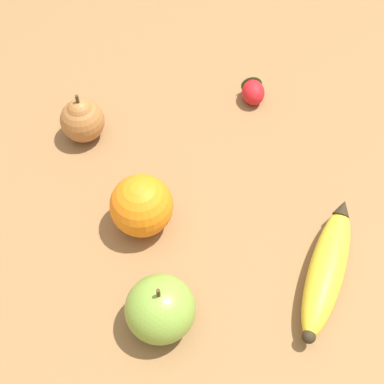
{
  "coord_description": "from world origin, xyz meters",
  "views": [
    {
      "loc": [
        0.04,
        0.35,
        0.63
      ],
      "look_at": [
        -0.05,
        -0.07,
        0.03
      ],
      "focal_mm": 50.0,
      "sensor_mm": 36.0,
      "label": 1
    }
  ],
  "objects": [
    {
      "name": "apple",
      "position": [
        0.02,
        0.1,
        0.04
      ],
      "size": [
        0.08,
        0.08,
        0.09
      ],
      "color": "olive",
      "rests_on": "ground_plane"
    },
    {
      "name": "ground_plane",
      "position": [
        0.0,
        0.0,
        0.0
      ],
      "size": [
        3.0,
        3.0,
        0.0
      ],
      "primitive_type": "plane",
      "color": "olive"
    },
    {
      "name": "orange",
      "position": [
        0.02,
        -0.05,
        0.04
      ],
      "size": [
        0.08,
        0.08,
        0.08
      ],
      "color": "orange",
      "rests_on": "ground_plane"
    },
    {
      "name": "banana",
      "position": [
        -0.19,
        0.08,
        0.02
      ],
      "size": [
        0.14,
        0.19,
        0.04
      ],
      "rotation": [
        0.0,
        0.0,
        4.14
      ],
      "color": "yellow",
      "rests_on": "ground_plane"
    },
    {
      "name": "pear",
      "position": [
        0.09,
        -0.22,
        0.04
      ],
      "size": [
        0.07,
        0.07,
        0.08
      ],
      "color": "#A36633",
      "rests_on": "ground_plane"
    },
    {
      "name": "strawberry",
      "position": [
        -0.18,
        -0.25,
        0.02
      ],
      "size": [
        0.04,
        0.05,
        0.04
      ],
      "rotation": [
        0.0,
        0.0,
        4.6
      ],
      "color": "red",
      "rests_on": "ground_plane"
    }
  ]
}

